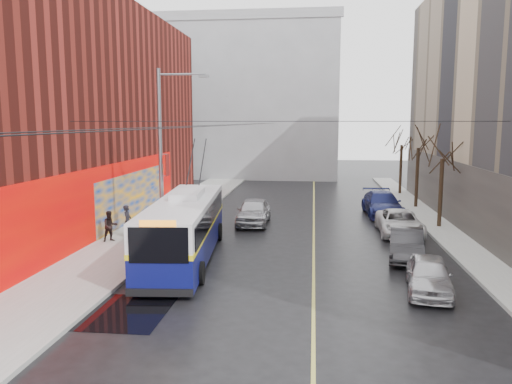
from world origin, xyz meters
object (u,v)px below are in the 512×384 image
Objects in this scene: tree_far at (402,136)px; parked_car_a at (429,275)px; tree_mid at (419,137)px; parked_car_d at (382,204)px; parked_car_b at (406,244)px; following_car at (254,211)px; pedestrian_b at (110,226)px; parked_car_c at (399,223)px; tree_near at (443,146)px; trolleybus at (185,227)px; pedestrian_a at (128,221)px; streetlight_pole at (163,152)px.

tree_far reaches higher than parked_car_a.
tree_mid reaches higher than parked_car_d.
tree_mid is 1.02× the size of tree_far.
parked_car_d is at bearing 97.40° from parked_car_b.
following_car is 9.11m from pedestrian_b.
parked_car_c is (0.53, 5.14, -0.01)m from parked_car_b.
parked_car_a is (-3.20, -18.80, -4.57)m from tree_mid.
tree_far is at bearing 71.90° from parked_car_d.
parked_car_d reaches higher than parked_car_a.
parked_car_a is (-3.20, -11.80, -4.30)m from tree_near.
parked_car_b reaches higher than parked_car_c.
pedestrian_b reaches higher than parked_car_a.
tree_near is 14.00m from tree_far.
pedestrian_b is (-18.12, -5.99, -4.02)m from tree_near.
following_car is (2.23, 8.30, -0.71)m from trolleybus.
parked_car_b is 5.17m from parked_car_c.
parked_car_b is at bearing 1.02° from trolleybus.
tree_near is at bearing -55.16° from parked_car_d.
tree_near reaches higher than trolleybus.
trolleybus is at bearing -149.14° from parked_car_c.
tree_mid reaches higher than parked_car_a.
tree_far reaches higher than following_car.
tree_near reaches higher than parked_car_c.
tree_far is 26.13m from pedestrian_a.
streetlight_pole reaches higher than pedestrian_b.
parked_car_d is at bearing 43.50° from trolleybus.
parked_car_d is 3.24× the size of pedestrian_a.
parked_car_b is (10.29, 1.12, -0.81)m from trolleybus.
parked_car_a is 4.63m from parked_car_b.
tree_mid is 10.46m from parked_car_c.
tree_far reaches higher than trolleybus.
parked_car_d is at bearing 127.21° from tree_near.
following_car is 2.93× the size of pedestrian_b.
tree_near is 12.01m from following_car.
streetlight_pole reaches higher than tree_near.
parked_car_a is at bearing -120.02° from pedestrian_a.
pedestrian_b is at bearing -161.71° from tree_near.
pedestrian_a is (-17.60, -18.86, -4.12)m from tree_far.
following_car is at bearing 179.94° from tree_near.
pedestrian_a is (-17.60, -4.86, -3.96)m from tree_near.
parked_car_a is at bearing -93.56° from parked_car_d.
parked_car_a is at bearing -97.07° from tree_far.
tree_far reaches higher than parked_car_d.
pedestrian_a is (-14.73, -8.65, 0.20)m from parked_car_d.
streetlight_pole is 1.41× the size of tree_near.
parked_car_d is (-2.88, 3.79, -4.16)m from tree_near.
parked_car_b is at bearing 98.55° from parked_car_a.
parked_car_a is 16.02m from pedestrian_b.
following_car is at bearing -158.14° from parked_car_d.
parked_car_c is (-2.67, -9.03, -4.56)m from tree_mid.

